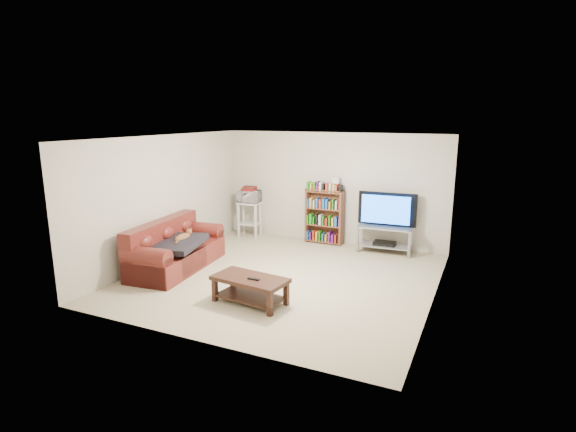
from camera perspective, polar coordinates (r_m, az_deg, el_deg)
The scene contains 19 objects.
floor at distance 7.90m, azimuth -0.55°, elevation -7.75°, with size 5.00×5.00×0.00m, color #C6B893.
ceiling at distance 7.41m, azimuth -0.59°, elevation 9.92°, with size 5.00×5.00×0.00m, color white.
wall_back at distance 9.84m, azimuth 5.63°, elevation 3.54°, with size 5.00×5.00×0.00m, color beige.
wall_front at distance 5.47m, azimuth -11.78°, elevation -4.17°, with size 5.00×5.00×0.00m, color beige.
wall_left at distance 8.90m, azimuth -15.32°, elevation 2.16°, with size 5.00×5.00×0.00m, color beige.
wall_right at distance 6.91m, azimuth 18.56°, elevation -1.03°, with size 5.00×5.00×0.00m, color beige.
sofa at distance 8.51m, azimuth -14.34°, elevation -4.41°, with size 1.09×2.14×0.88m.
blanket at distance 8.25m, azimuth -13.90°, elevation -3.42°, with size 0.80×1.03×0.10m, color black.
cat at distance 8.38m, azimuth -13.24°, elevation -2.69°, with size 0.22×0.56×0.17m, color brown, non-canonical shape.
coffee_table at distance 6.79m, azimuth -4.83°, elevation -8.74°, with size 1.18×0.69×0.41m.
remote at distance 6.65m, azimuth -4.40°, elevation -7.97°, with size 0.18×0.05×0.02m, color black.
tv_stand at distance 9.38m, azimuth 12.21°, elevation -2.35°, with size 1.12×0.54×0.55m.
television at distance 9.26m, azimuth 12.36°, elevation 0.75°, with size 1.18×0.16×0.68m, color black.
dvd_player at distance 9.42m, azimuth 12.16°, elevation -3.40°, with size 0.44×0.31×0.06m, color black.
bookshelf at distance 9.80m, azimuth 4.66°, elevation 0.06°, with size 0.83×0.27×1.20m.
shelf_clutter at distance 9.65m, azimuth 5.30°, elevation 4.00°, with size 0.61×0.19×0.28m.
microwave_stand at distance 10.37m, azimuth -4.91°, elevation 0.19°, with size 0.54×0.42×0.81m.
microwave at distance 10.29m, azimuth -4.95°, elevation 2.51°, with size 0.50×0.34×0.27m, color silver.
game_boxes at distance 10.26m, azimuth -4.97°, elevation 3.40°, with size 0.29×0.26×0.05m, color maroon.
Camera 1 is at (3.14, -6.70, 2.77)m, focal length 28.00 mm.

